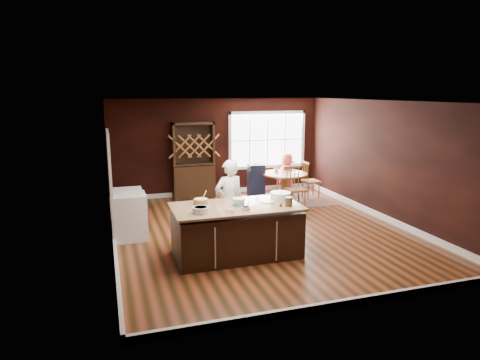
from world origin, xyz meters
name	(u,v)px	position (x,y,z in m)	size (l,w,h in m)	color
room_shell	(260,168)	(0.00, 0.00, 1.35)	(7.00, 7.00, 7.00)	brown
window	(267,140)	(1.50, 3.47, 1.50)	(2.36, 0.10, 1.66)	white
doorway	(111,186)	(-2.97, 0.60, 1.02)	(0.08, 1.26, 2.13)	white
kitchen_island	(236,232)	(-0.89, -1.19, 0.44)	(2.26, 1.18, 0.92)	black
dining_table	(285,181)	(1.51, 2.16, 0.53)	(1.21, 1.21, 0.75)	brown
baker	(229,201)	(-0.80, -0.42, 0.81)	(0.59, 0.39, 1.62)	white
layer_cake	(239,202)	(-0.84, -1.18, 0.98)	(0.32, 0.32, 0.13)	white
bowl_blue	(201,210)	(-1.59, -1.46, 0.97)	(0.27, 0.27, 0.11)	beige
bowl_yellow	(201,201)	(-1.46, -0.90, 0.97)	(0.26, 0.26, 0.10)	tan
bowl_pink	(230,211)	(-1.12, -1.56, 0.95)	(0.15, 0.15, 0.05)	silver
bowl_olive	(246,208)	(-0.82, -1.51, 0.95)	(0.15, 0.15, 0.06)	beige
drinking_glass	(258,201)	(-0.51, -1.25, 0.99)	(0.07, 0.07, 0.15)	silver
dinner_plate	(268,202)	(-0.27, -1.13, 0.93)	(0.27, 0.27, 0.02)	beige
white_tub	(280,196)	(0.04, -0.99, 0.99)	(0.38, 0.38, 0.13)	white
stoneware_crock	(289,202)	(-0.02, -1.50, 1.00)	(0.14, 0.14, 0.16)	brown
toy_figurine	(281,204)	(-0.16, -1.47, 0.96)	(0.05, 0.05, 0.09)	yellow
rug	(284,200)	(1.51, 2.16, 0.01)	(2.27, 1.75, 0.01)	brown
chair_east	(311,179)	(2.31, 2.20, 0.52)	(0.44, 0.42, 1.04)	brown
chair_south	(296,188)	(1.45, 1.34, 0.53)	(0.45, 0.43, 1.07)	#9C6435
chair_north	(285,177)	(1.87, 2.98, 0.47)	(0.40, 0.38, 0.94)	brown
seated_woman	(287,174)	(1.80, 2.69, 0.60)	(0.59, 0.38, 1.20)	#EA4E57
high_chair	(256,181)	(0.81, 2.49, 0.51)	(0.41, 0.41, 1.02)	black
toddler	(254,170)	(0.76, 2.51, 0.81)	(0.18, 0.14, 0.26)	#8CA5BF
table_plate	(295,173)	(1.77, 2.07, 0.76)	(0.20, 0.20, 0.02)	beige
table_cup	(276,170)	(1.34, 2.35, 0.80)	(0.13, 0.13, 0.10)	white
hutch	(193,160)	(-0.76, 3.22, 1.04)	(1.14, 0.47, 2.08)	#32180C
washer	(130,217)	(-2.64, 0.28, 0.46)	(0.63, 0.61, 0.91)	silver
dryer	(128,209)	(-2.64, 0.92, 0.43)	(0.60, 0.58, 0.87)	white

